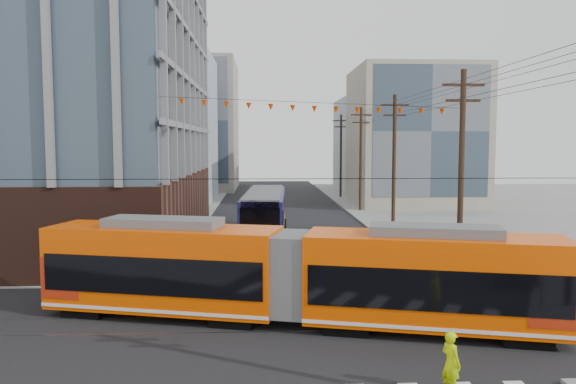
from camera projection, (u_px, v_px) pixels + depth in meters
name	position (u px, v px, depth m)	size (l,w,h in m)	color
ground	(321.00, 362.00, 18.47)	(160.00, 160.00, 0.00)	slate
bg_bldg_nw_near	(139.00, 129.00, 68.67)	(18.00, 16.00, 18.00)	#8C99A5
bg_bldg_ne_near	(413.00, 137.00, 66.30)	(14.00, 14.00, 16.00)	gray
bg_bldg_nw_far	(185.00, 126.00, 88.63)	(16.00, 18.00, 20.00)	gray
bg_bldg_ne_far	(391.00, 145.00, 86.38)	(16.00, 16.00, 14.00)	#8C99A5
utility_pole_far	(341.00, 156.00, 74.13)	(0.30, 0.30, 11.00)	black
streetcar	(292.00, 275.00, 22.25)	(20.49, 2.88, 3.95)	#E34600
city_bus	(265.00, 215.00, 41.53)	(2.88, 13.31, 3.77)	#191649
parked_car_silver	(205.00, 254.00, 32.70)	(1.63, 4.67, 1.54)	#B6BAC0
parked_car_white	(212.00, 238.00, 38.48)	(1.96, 4.81, 1.40)	beige
parked_car_grey	(212.00, 233.00, 40.73)	(2.34, 5.07, 1.41)	#5A5C67
pedestrian	(451.00, 363.00, 15.96)	(0.68, 0.45, 1.86)	#C2E505
jersey_barrier	(440.00, 262.00, 32.21)	(0.95, 4.20, 0.84)	#5F5F5F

